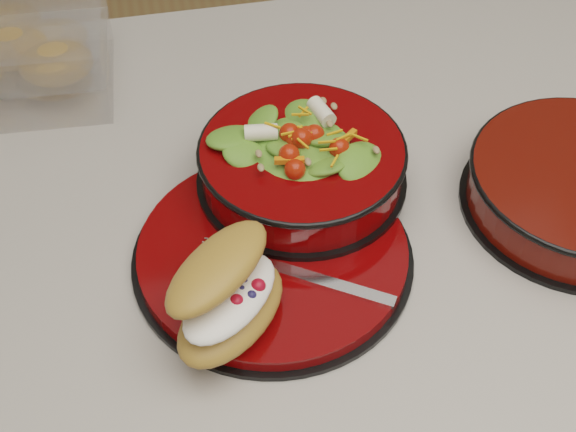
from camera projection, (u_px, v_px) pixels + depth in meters
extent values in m
cube|color=white|center=(313.00, 396.00, 1.24)|extent=(1.16, 0.66, 0.86)
cube|color=#B1ABA2|center=(321.00, 193.00, 0.91)|extent=(1.24, 0.74, 0.04)
cylinder|color=black|center=(273.00, 258.00, 0.81)|extent=(0.29, 0.29, 0.01)
cylinder|color=#5F0303|center=(273.00, 251.00, 0.81)|extent=(0.27, 0.27, 0.01)
torus|color=black|center=(284.00, 255.00, 0.80)|extent=(0.15, 0.15, 0.01)
cylinder|color=black|center=(302.00, 180.00, 0.86)|extent=(0.23, 0.23, 0.01)
cylinder|color=#5F0303|center=(302.00, 163.00, 0.84)|extent=(0.21, 0.21, 0.04)
torus|color=black|center=(302.00, 150.00, 0.83)|extent=(0.22, 0.22, 0.01)
ellipsoid|color=#3C7220|center=(302.00, 153.00, 0.83)|extent=(0.18, 0.18, 0.07)
sphere|color=#B51807|center=(345.00, 117.00, 0.81)|extent=(0.02, 0.02, 0.02)
sphere|color=#B51807|center=(326.00, 99.00, 0.83)|extent=(0.02, 0.02, 0.02)
sphere|color=#B51807|center=(293.00, 95.00, 0.83)|extent=(0.02, 0.02, 0.02)
sphere|color=#B51807|center=(266.00, 107.00, 0.82)|extent=(0.02, 0.02, 0.02)
sphere|color=#B51807|center=(259.00, 128.00, 0.80)|extent=(0.02, 0.02, 0.02)
sphere|color=#B51807|center=(278.00, 147.00, 0.78)|extent=(0.02, 0.02, 0.02)
sphere|color=#B51807|center=(312.00, 152.00, 0.77)|extent=(0.02, 0.02, 0.02)
sphere|color=#B51807|center=(340.00, 139.00, 0.79)|extent=(0.02, 0.02, 0.02)
cylinder|color=silver|center=(322.00, 95.00, 0.84)|extent=(0.03, 0.04, 0.02)
cylinder|color=silver|center=(260.00, 116.00, 0.81)|extent=(0.04, 0.03, 0.02)
cube|color=orange|center=(289.00, 144.00, 0.78)|extent=(0.03, 0.03, 0.01)
cube|color=orange|center=(348.00, 122.00, 0.80)|extent=(0.03, 0.02, 0.01)
ellipsoid|color=#AE7535|center=(231.00, 313.00, 0.72)|extent=(0.14, 0.14, 0.04)
ellipsoid|color=white|center=(230.00, 298.00, 0.71)|extent=(0.12, 0.12, 0.02)
ellipsoid|color=#AE7535|center=(225.00, 267.00, 0.70)|extent=(0.13, 0.14, 0.03)
sphere|color=red|center=(206.00, 298.00, 0.70)|extent=(0.01, 0.01, 0.01)
sphere|color=red|center=(236.00, 301.00, 0.70)|extent=(0.01, 0.01, 0.01)
sphere|color=red|center=(258.00, 286.00, 0.71)|extent=(0.01, 0.01, 0.01)
sphere|color=red|center=(217.00, 286.00, 0.71)|extent=(0.01, 0.01, 0.01)
sphere|color=#191947|center=(220.00, 290.00, 0.71)|extent=(0.01, 0.01, 0.01)
sphere|color=#191947|center=(242.00, 290.00, 0.71)|extent=(0.01, 0.01, 0.01)
sphere|color=#191947|center=(230.00, 297.00, 0.70)|extent=(0.01, 0.01, 0.01)
sphere|color=#191947|center=(252.00, 295.00, 0.70)|extent=(0.01, 0.01, 0.01)
sphere|color=#191947|center=(212.00, 304.00, 0.70)|extent=(0.01, 0.01, 0.01)
sphere|color=#191947|center=(244.00, 283.00, 0.71)|extent=(0.01, 0.01, 0.01)
cube|color=silver|center=(324.00, 282.00, 0.77)|extent=(0.13, 0.09, 0.00)
cube|color=silver|center=(241.00, 256.00, 0.79)|extent=(0.05, 0.04, 0.00)
cube|color=white|center=(12.00, 71.00, 0.99)|extent=(0.25, 0.19, 0.05)
cube|color=white|center=(2.00, 39.00, 0.95)|extent=(0.25, 0.19, 0.04)
ellipsoid|color=#AE7535|center=(56.00, 63.00, 0.99)|extent=(0.09, 0.08, 0.05)
ellipsoid|color=#AE7535|center=(12.00, 48.00, 1.02)|extent=(0.09, 0.08, 0.05)
cylinder|color=black|center=(575.00, 204.00, 0.87)|extent=(0.25, 0.25, 0.01)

